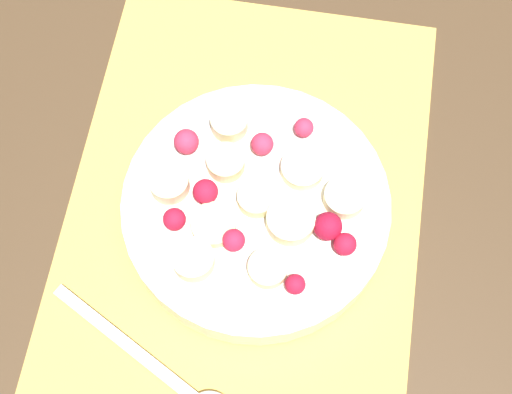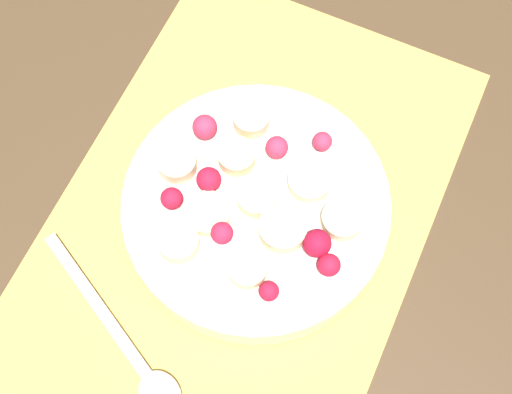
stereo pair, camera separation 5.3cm
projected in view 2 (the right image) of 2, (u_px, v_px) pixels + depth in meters
The scene contains 4 objects.
ground_plane at pixel (240, 222), 0.58m from camera, with size 3.00×3.00×0.00m, color #4C3823.
placemat at pixel (240, 221), 0.57m from camera, with size 0.43×0.28×0.01m.
fruit_bowl at pixel (256, 207), 0.55m from camera, with size 0.21×0.21×0.06m.
spoon at pixel (136, 360), 0.53m from camera, with size 0.10×0.16×0.01m.
Camera 2 is at (0.17, 0.09, 0.54)m, focal length 50.00 mm.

